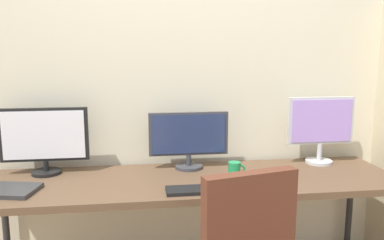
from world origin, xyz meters
The scene contains 9 objects.
wall_back centered at (0.00, 1.02, 1.30)m, with size 4.89×0.10×2.60m.
desk centered at (0.00, 0.60, 0.69)m, with size 2.49×0.68×0.74m.
monitor_left centered at (-0.90, 0.81, 0.97)m, with size 0.53×0.18×0.42m.
monitor_center centered at (0.00, 0.81, 0.94)m, with size 0.52×0.18×0.37m.
monitor_right centered at (0.90, 0.81, 1.00)m, with size 0.46×0.18×0.45m.
keyboard_main centered at (0.00, 0.37, 0.75)m, with size 0.36×0.13×0.02m, color black.
computer_mouse centered at (0.24, 0.36, 0.76)m, with size 0.06×0.10×0.03m, color silver.
laptop_closed centered at (-1.04, 0.50, 0.75)m, with size 0.32×0.22×0.02m, color #2D2D2D.
coffee_mug centered at (0.26, 0.61, 0.79)m, with size 0.11×0.08×0.09m.
Camera 1 is at (-0.32, -1.71, 1.52)m, focal length 37.63 mm.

